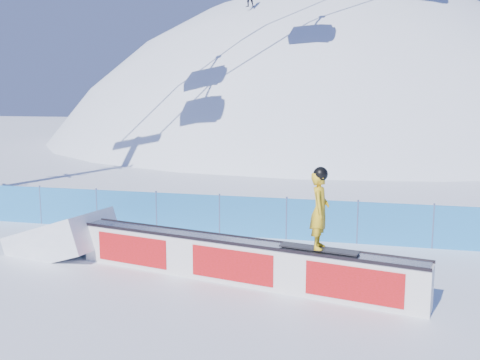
# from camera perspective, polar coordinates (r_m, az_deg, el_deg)

# --- Properties ---
(ground) EXTENTS (160.00, 160.00, 0.00)m
(ground) POSITION_cam_1_polar(r_m,az_deg,el_deg) (11.64, -3.49, -11.74)
(ground) COLOR white
(ground) RESTS_ON ground
(snow_hill) EXTENTS (64.00, 64.00, 64.00)m
(snow_hill) POSITION_cam_1_polar(r_m,az_deg,el_deg) (56.97, 9.57, -13.90)
(snow_hill) COLOR white
(snow_hill) RESTS_ON ground
(safety_fence) EXTENTS (22.05, 0.05, 1.30)m
(safety_fence) POSITION_cam_1_polar(r_m,az_deg,el_deg) (15.64, 1.34, -3.97)
(safety_fence) COLOR #2376BB
(safety_fence) RESTS_ON ground
(rail_box) EXTENTS (8.17, 2.30, 0.99)m
(rail_box) POSITION_cam_1_polar(r_m,az_deg,el_deg) (11.99, -0.32, -8.63)
(rail_box) COLOR silver
(rail_box) RESTS_ON ground
(snow_ramp) EXTENTS (2.96, 2.20, 1.67)m
(snow_ramp) POSITION_cam_1_polar(r_m,az_deg,el_deg) (15.03, -18.38, -7.36)
(snow_ramp) COLOR white
(snow_ramp) RESTS_ON ground
(snowboarder) EXTENTS (1.67, 0.64, 1.72)m
(snowboarder) POSITION_cam_1_polar(r_m,az_deg,el_deg) (10.97, 8.50, -3.12)
(snowboarder) COLOR black
(snowboarder) RESTS_ON rail_box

